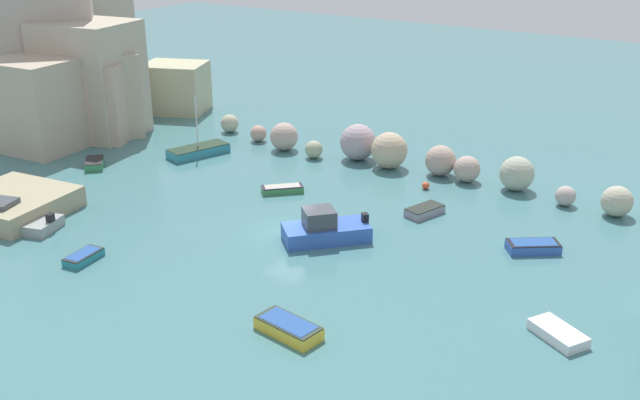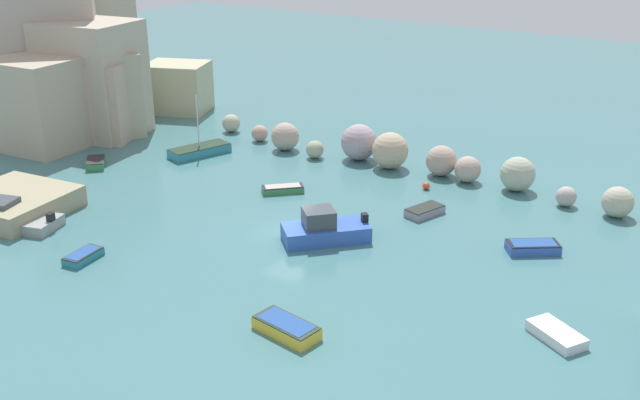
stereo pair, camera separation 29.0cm
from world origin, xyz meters
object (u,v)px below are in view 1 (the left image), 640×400
object	(u,v)px
moored_boat_3	(84,257)
moored_boat_7	(325,229)
stone_dock	(13,204)
moored_boat_2	(425,211)
moored_boat_4	(11,219)
moored_boat_5	(288,328)
moored_boat_0	(198,151)
moored_boat_6	(558,333)
moored_boat_9	(94,163)
moored_boat_1	(282,189)
moored_boat_8	(533,246)
channel_buoy	(426,186)

from	to	relation	value
moored_boat_3	moored_boat_7	world-z (taller)	moored_boat_7
stone_dock	moored_boat_7	distance (m)	20.35
moored_boat_2	moored_boat_7	distance (m)	7.47
moored_boat_4	moored_boat_3	bearing A→B (deg)	156.61
moored_boat_3	moored_boat_5	xyz separation A→B (m)	(13.86, 0.16, 0.08)
moored_boat_0	stone_dock	bearing A→B (deg)	10.15
moored_boat_6	moored_boat_9	size ratio (longest dim) A/B	1.15
moored_boat_9	moored_boat_1	bearing A→B (deg)	-122.21
moored_boat_7	moored_boat_1	bearing A→B (deg)	-83.35
moored_boat_0	moored_boat_6	world-z (taller)	moored_boat_0
moored_boat_6	moored_boat_9	world-z (taller)	moored_boat_9
moored_boat_8	moored_boat_5	bearing A→B (deg)	29.33
moored_boat_6	moored_boat_5	bearing A→B (deg)	61.38
moored_boat_3	moored_boat_6	bearing A→B (deg)	-82.54
channel_buoy	moored_boat_5	world-z (taller)	moored_boat_5
moored_boat_0	moored_boat_5	world-z (taller)	moored_boat_0
channel_buoy	moored_boat_1	distance (m)	9.96
moored_boat_0	moored_boat_7	xyz separation A→B (m)	(16.87, -7.76, 0.33)
moored_boat_1	moored_boat_9	xyz separation A→B (m)	(-14.90, -3.53, 0.04)
channel_buoy	moored_boat_8	xyz separation A→B (m)	(9.43, -5.61, 0.06)
channel_buoy	moored_boat_1	world-z (taller)	channel_buoy
stone_dock	channel_buoy	world-z (taller)	stone_dock
stone_dock	moored_boat_5	size ratio (longest dim) A/B	1.91
moored_boat_5	moored_boat_0	bearing A→B (deg)	-31.19
moored_boat_3	moored_boat_7	xyz separation A→B (m)	(9.76, 9.62, 0.45)
moored_boat_1	moored_boat_7	xyz separation A→B (m)	(6.63, -4.88, 0.45)
stone_dock	moored_boat_4	xyz separation A→B (m)	(1.71, -1.37, -0.15)
stone_dock	moored_boat_0	xyz separation A→B (m)	(2.04, 15.27, -0.29)
moored_boat_0	moored_boat_2	world-z (taller)	moored_boat_0
channel_buoy	moored_boat_4	distance (m)	27.08
moored_boat_6	moored_boat_8	distance (m)	9.12
moored_boat_7	moored_boat_9	size ratio (longest dim) A/B	2.00
channel_buoy	moored_boat_4	world-z (taller)	moored_boat_4
moored_boat_2	moored_boat_7	xyz separation A→B (m)	(-3.24, -6.72, 0.44)
channel_buoy	moored_boat_1	bearing A→B (deg)	-143.07
moored_boat_7	moored_boat_8	distance (m)	11.98
moored_boat_2	moored_boat_0	bearing A→B (deg)	-75.39
moored_boat_6	moored_boat_7	world-z (taller)	moored_boat_7
stone_dock	moored_boat_2	size ratio (longest dim) A/B	2.29
moored_boat_1	moored_boat_5	distance (m)	17.91
stone_dock	moored_boat_9	xyz separation A→B (m)	(-2.61, 8.86, -0.37)
stone_dock	moored_boat_8	xyz separation A→B (m)	(29.67, 12.76, -0.35)
moored_boat_8	moored_boat_6	bearing A→B (deg)	78.79
stone_dock	moored_boat_2	distance (m)	26.33
channel_buoy	moored_boat_3	distance (m)	23.29
moored_boat_6	moored_boat_7	xyz separation A→B (m)	(-14.63, 3.00, 0.46)
moored_boat_7	channel_buoy	bearing A→B (deg)	-143.99
moored_boat_7	moored_boat_8	size ratio (longest dim) A/B	1.66
moored_boat_6	moored_boat_8	size ratio (longest dim) A/B	0.96
moored_boat_0	moored_boat_7	bearing A→B (deg)	83.06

